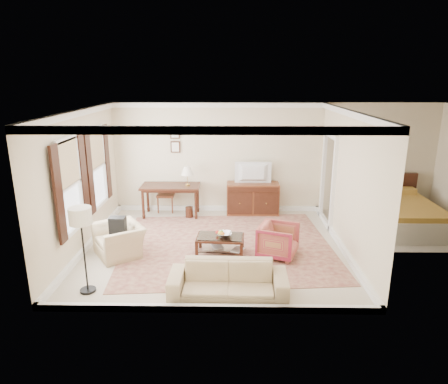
{
  "coord_description": "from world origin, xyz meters",
  "views": [
    {
      "loc": [
        0.34,
        -7.92,
        3.54
      ],
      "look_at": [
        0.2,
        0.3,
        1.15
      ],
      "focal_mm": 32.0,
      "sensor_mm": 36.0,
      "label": 1
    }
  ],
  "objects_px": {
    "tv": "(253,166)",
    "coffee_table": "(220,240)",
    "striped_armchair": "(278,239)",
    "club_armchair": "(119,235)",
    "sofa": "(228,276)",
    "writing_desk": "(171,189)",
    "sideboard": "(253,198)"
  },
  "relations": [
    {
      "from": "writing_desk",
      "to": "club_armchair",
      "type": "height_order",
      "value": "club_armchair"
    },
    {
      "from": "tv",
      "to": "striped_armchair",
      "type": "height_order",
      "value": "tv"
    },
    {
      "from": "sideboard",
      "to": "club_armchair",
      "type": "distance_m",
      "value": 3.87
    },
    {
      "from": "club_armchair",
      "to": "writing_desk",
      "type": "bearing_deg",
      "value": 129.98
    },
    {
      "from": "sideboard",
      "to": "club_armchair",
      "type": "relative_size",
      "value": 1.4
    },
    {
      "from": "writing_desk",
      "to": "striped_armchair",
      "type": "height_order",
      "value": "writing_desk"
    },
    {
      "from": "coffee_table",
      "to": "club_armchair",
      "type": "bearing_deg",
      "value": -178.9
    },
    {
      "from": "tv",
      "to": "coffee_table",
      "type": "height_order",
      "value": "tv"
    },
    {
      "from": "tv",
      "to": "striped_armchair",
      "type": "distance_m",
      "value": 2.8
    },
    {
      "from": "sofa",
      "to": "tv",
      "type": "bearing_deg",
      "value": 82.92
    },
    {
      "from": "coffee_table",
      "to": "striped_armchair",
      "type": "xyz_separation_m",
      "value": [
        1.18,
        -0.07,
        0.07
      ]
    },
    {
      "from": "sideboard",
      "to": "striped_armchair",
      "type": "height_order",
      "value": "sideboard"
    },
    {
      "from": "writing_desk",
      "to": "coffee_table",
      "type": "bearing_deg",
      "value": -60.46
    },
    {
      "from": "tv",
      "to": "coffee_table",
      "type": "xyz_separation_m",
      "value": [
        -0.8,
        -2.55,
        -0.99
      ]
    },
    {
      "from": "tv",
      "to": "striped_armchair",
      "type": "xyz_separation_m",
      "value": [
        0.38,
        -2.62,
        -0.92
      ]
    },
    {
      "from": "writing_desk",
      "to": "sofa",
      "type": "relative_size",
      "value": 0.77
    },
    {
      "from": "writing_desk",
      "to": "striped_armchair",
      "type": "xyz_separation_m",
      "value": [
        2.53,
        -2.45,
        -0.34
      ]
    },
    {
      "from": "sideboard",
      "to": "striped_armchair",
      "type": "bearing_deg",
      "value": -81.77
    },
    {
      "from": "striped_armchair",
      "to": "tv",
      "type": "bearing_deg",
      "value": 28.95
    },
    {
      "from": "writing_desk",
      "to": "sofa",
      "type": "height_order",
      "value": "writing_desk"
    },
    {
      "from": "striped_armchair",
      "to": "writing_desk",
      "type": "bearing_deg",
      "value": 66.52
    },
    {
      "from": "club_armchair",
      "to": "sofa",
      "type": "relative_size",
      "value": 0.5
    },
    {
      "from": "coffee_table",
      "to": "sofa",
      "type": "height_order",
      "value": "sofa"
    },
    {
      "from": "coffee_table",
      "to": "club_armchair",
      "type": "relative_size",
      "value": 1.01
    },
    {
      "from": "sideboard",
      "to": "coffee_table",
      "type": "xyz_separation_m",
      "value": [
        -0.8,
        -2.57,
        -0.11
      ]
    },
    {
      "from": "coffee_table",
      "to": "sofa",
      "type": "relative_size",
      "value": 0.51
    },
    {
      "from": "striped_armchair",
      "to": "club_armchair",
      "type": "height_order",
      "value": "club_armchair"
    },
    {
      "from": "sideboard",
      "to": "tv",
      "type": "xyz_separation_m",
      "value": [
        0.0,
        -0.02,
        0.88
      ]
    },
    {
      "from": "striped_armchair",
      "to": "club_armchair",
      "type": "xyz_separation_m",
      "value": [
        -3.24,
        0.03,
        0.05
      ]
    },
    {
      "from": "sideboard",
      "to": "tv",
      "type": "bearing_deg",
      "value": -90.0
    },
    {
      "from": "coffee_table",
      "to": "writing_desk",
      "type": "bearing_deg",
      "value": 119.54
    },
    {
      "from": "writing_desk",
      "to": "club_armchair",
      "type": "bearing_deg",
      "value": -106.48
    }
  ]
}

